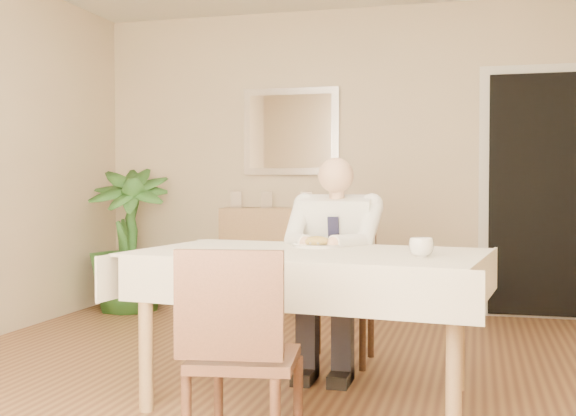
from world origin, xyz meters
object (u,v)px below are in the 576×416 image
(chair_far, at_px, (341,283))
(coffee_mug, at_px, (421,247))
(dining_table, at_px, (310,268))
(chair_near, at_px, (238,346))
(sideboard, at_px, (286,259))
(seated_man, at_px, (333,252))
(potted_palm, at_px, (128,239))

(chair_far, height_order, coffee_mug, chair_far)
(dining_table, height_order, chair_near, chair_near)
(dining_table, relative_size, sideboard, 1.66)
(seated_man, height_order, potted_palm, seated_man)
(dining_table, xyz_separation_m, chair_near, (-0.06, -0.94, -0.19))
(chair_near, xyz_separation_m, sideboard, (-0.72, 3.43, -0.03))
(chair_near, height_order, seated_man, seated_man)
(dining_table, xyz_separation_m, seated_man, (0.00, 0.59, 0.02))
(chair_near, height_order, potted_palm, potted_palm)
(dining_table, relative_size, coffee_mug, 16.41)
(potted_palm, bearing_deg, dining_table, -45.37)
(seated_man, height_order, sideboard, seated_man)
(chair_far, bearing_deg, seated_man, -90.80)
(coffee_mug, bearing_deg, sideboard, 117.03)
(chair_far, distance_m, seated_man, 0.36)
(seated_man, bearing_deg, dining_table, -90.00)
(dining_table, distance_m, sideboard, 2.61)
(dining_table, relative_size, potted_palm, 1.50)
(seated_man, bearing_deg, coffee_mug, -52.80)
(chair_near, height_order, coffee_mug, chair_near)
(sideboard, bearing_deg, chair_far, -68.56)
(chair_near, relative_size, sideboard, 0.77)
(sideboard, bearing_deg, seated_man, -72.02)
(chair_far, bearing_deg, dining_table, -90.80)
(dining_table, distance_m, seated_man, 0.59)
(chair_near, relative_size, seated_man, 0.68)
(potted_palm, bearing_deg, seated_man, -36.06)
(coffee_mug, xyz_separation_m, sideboard, (-1.34, 2.63, -0.36))
(seated_man, relative_size, potted_palm, 1.02)
(chair_near, xyz_separation_m, seated_man, (0.06, 1.54, 0.22))
(chair_near, bearing_deg, chair_far, 79.81)
(sideboard, bearing_deg, dining_table, -77.00)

